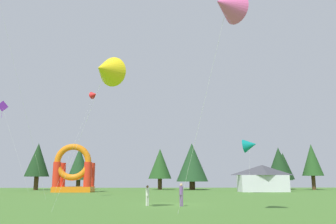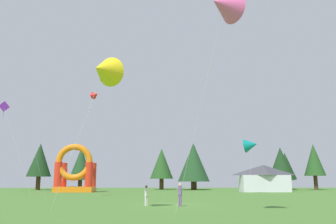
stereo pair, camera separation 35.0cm
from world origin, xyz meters
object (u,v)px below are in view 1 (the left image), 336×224
Objects in this scene: kite_red_delta at (94,95)px; festival_tent at (262,178)px; kite_yellow_delta at (106,70)px; kite_teal_delta at (250,145)px; person_far_side at (147,194)px; kite_purple_diamond at (2,107)px; person_near_camera at (181,193)px; kite_pink_delta at (227,5)px; inflatable_red_slide at (73,174)px.

kite_red_delta is 31.73m from festival_tent.
kite_yellow_delta is 1.30× the size of festival_tent.
kite_yellow_delta reaches higher than kite_teal_delta.
kite_yellow_delta is 6.46× the size of person_far_side.
kite_purple_diamond is 35.17m from person_near_camera.
kite_yellow_delta is at bearing -56.55° from kite_purple_diamond.
kite_pink_delta is at bearing -28.92° from kite_yellow_delta.
kite_teal_delta is at bearing -17.71° from inflatable_red_slide.
kite_pink_delta reaches higher than person_near_camera.
inflatable_red_slide is at bearing 105.13° from kite_yellow_delta.
kite_pink_delta is at bearing -103.02° from person_far_side.
kite_yellow_delta is at bearing -120.53° from festival_tent.
inflatable_red_slide is (-9.86, 36.47, -6.10)m from kite_yellow_delta.
person_near_camera reaches higher than person_far_side.
kite_yellow_delta is 5.88× the size of person_near_camera.
person_near_camera is at bearing -118.11° from kite_teal_delta.
kite_purple_diamond is at bearing -168.68° from festival_tent.
kite_pink_delta is at bearing -70.36° from kite_red_delta.
inflatable_red_slide is (-27.08, 8.65, -3.95)m from kite_teal_delta.
kite_purple_diamond reaches higher than person_far_side.
kite_purple_diamond is 8.23× the size of person_far_side.
kite_red_delta is (-24.14, 7.87, 9.21)m from kite_teal_delta.
kite_teal_delta is 5.10× the size of person_far_side.
kite_red_delta is 13.50m from inflatable_red_slide.
person_far_side is (-4.52, 10.19, -10.76)m from kite_pink_delta.
kite_teal_delta is 27.01m from kite_red_delta.
person_far_side is (-2.63, 0.56, -0.09)m from person_near_camera.
kite_yellow_delta is at bearing -79.03° from kite_red_delta.
festival_tent is at bearing -81.69° from person_near_camera.
kite_purple_diamond reaches higher than kite_pink_delta.
kite_pink_delta reaches higher than kite_teal_delta.
festival_tent is (40.41, 8.09, -10.14)m from kite_purple_diamond.
kite_yellow_delta is at bearing -150.75° from person_far_side.
person_far_side is at bearing -121.80° from festival_tent.
kite_red_delta reaches higher than festival_tent.
kite_yellow_delta is at bearing -74.87° from inflatable_red_slide.
kite_yellow_delta is 11.19m from person_near_camera.
kite_pink_delta is at bearing -67.08° from inflatable_red_slide.
kite_pink_delta reaches higher than person_far_side.
festival_tent is (18.85, 30.40, 1.28)m from person_far_side.
person_near_camera is (-1.89, 9.63, -10.67)m from kite_pink_delta.
kite_purple_diamond is 1.27× the size of kite_yellow_delta.
kite_teal_delta is 0.48× the size of kite_red_delta.
kite_purple_diamond is 1.67× the size of inflatable_red_slide.
inflatable_red_slide is 0.99× the size of festival_tent.
kite_purple_diamond reaches higher than person_near_camera.
kite_teal_delta is 25.86m from person_near_camera.
festival_tent is (28.49, 0.89, -13.92)m from kite_red_delta.
person_far_side is at bearing -123.81° from kite_teal_delta.
kite_teal_delta is 32.79m from kite_yellow_delta.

